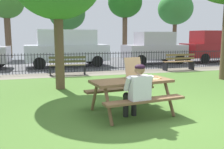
{
  "coord_description": "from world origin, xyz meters",
  "views": [
    {
      "loc": [
        -2.31,
        -4.97,
        1.75
      ],
      "look_at": [
        -0.51,
        1.23,
        0.75
      ],
      "focal_mm": 40.27,
      "sensor_mm": 36.0,
      "label": 1
    }
  ],
  "objects_px": {
    "adult_at_table": "(137,90)",
    "far_tree_right": "(175,9)",
    "pizza_box_open": "(137,75)",
    "park_bench_right": "(179,62)",
    "parked_car_far_right": "(216,45)",
    "far_tree_midleft": "(6,4)",
    "far_tree_midright": "(125,3)",
    "park_bench_center": "(67,66)",
    "pizza_slice_on_table": "(156,78)",
    "picnic_table_foreground": "(131,87)",
    "parked_car_center": "(67,47)",
    "parked_car_right": "(154,48)",
    "far_tree_center": "(67,14)"
  },
  "relations": [
    {
      "from": "adult_at_table",
      "to": "far_tree_right",
      "type": "distance_m",
      "value": 20.12
    },
    {
      "from": "pizza_box_open",
      "to": "park_bench_right",
      "type": "bearing_deg",
      "value": 51.96
    },
    {
      "from": "parked_car_far_right",
      "to": "far_tree_midleft",
      "type": "relative_size",
      "value": 0.85
    },
    {
      "from": "park_bench_right",
      "to": "far_tree_midright",
      "type": "bearing_deg",
      "value": 86.64
    },
    {
      "from": "far_tree_right",
      "to": "park_bench_center",
      "type": "bearing_deg",
      "value": -137.67
    },
    {
      "from": "pizza_box_open",
      "to": "adult_at_table",
      "type": "height_order",
      "value": "pizza_box_open"
    },
    {
      "from": "pizza_slice_on_table",
      "to": "parked_car_far_right",
      "type": "height_order",
      "value": "parked_car_far_right"
    },
    {
      "from": "pizza_box_open",
      "to": "pizza_slice_on_table",
      "type": "xyz_separation_m",
      "value": [
        0.44,
        -0.08,
        -0.08
      ]
    },
    {
      "from": "park_bench_right",
      "to": "parked_car_far_right",
      "type": "height_order",
      "value": "parked_car_far_right"
    },
    {
      "from": "park_bench_center",
      "to": "park_bench_right",
      "type": "distance_m",
      "value": 5.63
    },
    {
      "from": "picnic_table_foreground",
      "to": "parked_car_center",
      "type": "height_order",
      "value": "parked_car_center"
    },
    {
      "from": "parked_car_right",
      "to": "far_tree_center",
      "type": "bearing_deg",
      "value": 123.55
    },
    {
      "from": "adult_at_table",
      "to": "park_bench_right",
      "type": "distance_m",
      "value": 8.23
    },
    {
      "from": "pizza_box_open",
      "to": "park_bench_center",
      "type": "height_order",
      "value": "pizza_box_open"
    },
    {
      "from": "parked_car_right",
      "to": "far_tree_midleft",
      "type": "bearing_deg",
      "value": 143.09
    },
    {
      "from": "parked_car_far_right",
      "to": "far_tree_center",
      "type": "bearing_deg",
      "value": 142.84
    },
    {
      "from": "park_bench_right",
      "to": "park_bench_center",
      "type": "bearing_deg",
      "value": 180.0
    },
    {
      "from": "park_bench_center",
      "to": "far_tree_midleft",
      "type": "height_order",
      "value": "far_tree_midleft"
    },
    {
      "from": "pizza_slice_on_table",
      "to": "pizza_box_open",
      "type": "bearing_deg",
      "value": 170.24
    },
    {
      "from": "park_bench_center",
      "to": "parked_car_center",
      "type": "relative_size",
      "value": 0.35
    },
    {
      "from": "adult_at_table",
      "to": "far_tree_midright",
      "type": "bearing_deg",
      "value": 71.82
    },
    {
      "from": "picnic_table_foreground",
      "to": "adult_at_table",
      "type": "bearing_deg",
      "value": -97.19
    },
    {
      "from": "far_tree_midleft",
      "to": "far_tree_center",
      "type": "distance_m",
      "value": 4.71
    },
    {
      "from": "adult_at_table",
      "to": "parked_car_center",
      "type": "height_order",
      "value": "parked_car_center"
    },
    {
      "from": "pizza_box_open",
      "to": "park_bench_right",
      "type": "xyz_separation_m",
      "value": [
        4.7,
        6.0,
        -0.45
      ]
    },
    {
      "from": "park_bench_center",
      "to": "parked_car_right",
      "type": "height_order",
      "value": "parked_car_right"
    },
    {
      "from": "adult_at_table",
      "to": "parked_car_center",
      "type": "xyz_separation_m",
      "value": [
        -0.38,
        9.82,
        0.44
      ]
    },
    {
      "from": "picnic_table_foreground",
      "to": "park_bench_center",
      "type": "xyz_separation_m",
      "value": [
        -0.78,
        6.07,
        -0.18
      ]
    },
    {
      "from": "picnic_table_foreground",
      "to": "far_tree_center",
      "type": "relative_size",
      "value": 0.4
    },
    {
      "from": "far_tree_center",
      "to": "far_tree_midleft",
      "type": "bearing_deg",
      "value": -180.0
    },
    {
      "from": "parked_car_center",
      "to": "far_tree_right",
      "type": "xyz_separation_m",
      "value": [
        10.88,
        6.98,
        3.11
      ]
    },
    {
      "from": "parked_car_center",
      "to": "far_tree_midleft",
      "type": "distance_m",
      "value": 8.53
    },
    {
      "from": "far_tree_right",
      "to": "pizza_slice_on_table",
      "type": "bearing_deg",
      "value": -121.12
    },
    {
      "from": "parked_car_right",
      "to": "far_tree_center",
      "type": "relative_size",
      "value": 0.81
    },
    {
      "from": "pizza_slice_on_table",
      "to": "far_tree_right",
      "type": "height_order",
      "value": "far_tree_right"
    },
    {
      "from": "park_bench_right",
      "to": "far_tree_center",
      "type": "bearing_deg",
      "value": 113.59
    },
    {
      "from": "pizza_slice_on_table",
      "to": "far_tree_midright",
      "type": "relative_size",
      "value": 0.05
    },
    {
      "from": "far_tree_center",
      "to": "park_bench_right",
      "type": "bearing_deg",
      "value": -66.41
    },
    {
      "from": "pizza_box_open",
      "to": "parked_car_right",
      "type": "height_order",
      "value": "parked_car_right"
    },
    {
      "from": "pizza_slice_on_table",
      "to": "far_tree_right",
      "type": "xyz_separation_m",
      "value": [
        9.83,
        16.29,
        3.43
      ]
    },
    {
      "from": "pizza_box_open",
      "to": "parked_car_far_right",
      "type": "bearing_deg",
      "value": 44.33
    },
    {
      "from": "pizza_box_open",
      "to": "far_tree_right",
      "type": "bearing_deg",
      "value": 57.63
    },
    {
      "from": "adult_at_table",
      "to": "far_tree_midleft",
      "type": "xyz_separation_m",
      "value": [
        -4.2,
        16.8,
        3.52
      ]
    },
    {
      "from": "park_bench_center",
      "to": "far_tree_right",
      "type": "distance_m",
      "value": 15.63
    },
    {
      "from": "parked_car_right",
      "to": "pizza_box_open",
      "type": "bearing_deg",
      "value": -117.81
    },
    {
      "from": "pizza_box_open",
      "to": "adult_at_table",
      "type": "bearing_deg",
      "value": -110.73
    },
    {
      "from": "parked_car_right",
      "to": "far_tree_center",
      "type": "distance_m",
      "value": 8.74
    },
    {
      "from": "far_tree_right",
      "to": "far_tree_midright",
      "type": "bearing_deg",
      "value": 180.0
    },
    {
      "from": "far_tree_right",
      "to": "far_tree_midleft",
      "type": "bearing_deg",
      "value": -180.0
    },
    {
      "from": "picnic_table_foreground",
      "to": "pizza_slice_on_table",
      "type": "height_order",
      "value": "pizza_slice_on_table"
    }
  ]
}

